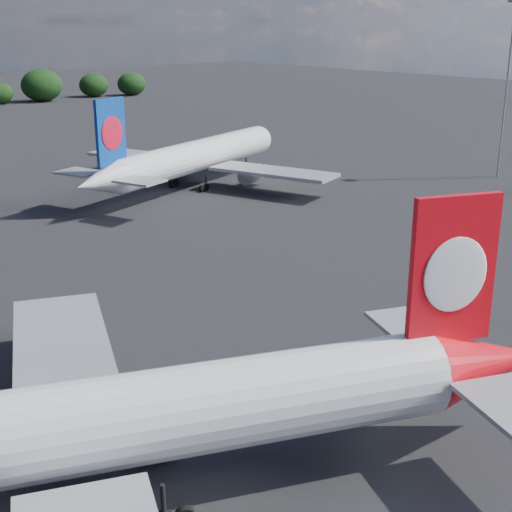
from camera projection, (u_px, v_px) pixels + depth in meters
qantas_airliner at (145, 420)px, 33.64m from camera, size 41.20×39.66×13.99m
china_southern_airliner at (191, 158)px, 98.01m from camera, size 40.89×39.28×13.71m
floodlight_mast_near at (509, 68)px, 101.22m from camera, size 1.60×1.60×24.96m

